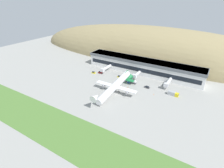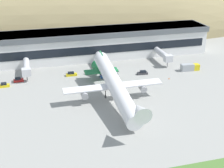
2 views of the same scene
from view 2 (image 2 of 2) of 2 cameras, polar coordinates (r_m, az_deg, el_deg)
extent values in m
plane|color=gray|center=(105.14, 1.38, -3.25)|extent=(414.95, 414.95, 0.00)
ellipsoid|color=#8E7F56|center=(196.19, -9.26, 9.29)|extent=(338.51, 82.77, 70.56)
cube|color=silver|center=(146.12, -3.54, 7.33)|extent=(109.01, 15.34, 13.30)
cube|color=#565B60|center=(144.69, -3.60, 9.40)|extent=(110.21, 16.54, 2.39)
cube|color=black|center=(139.08, -2.89, 6.21)|extent=(104.65, 0.16, 3.73)
cylinder|color=silver|center=(130.26, -15.42, 3.22)|extent=(2.60, 14.31, 2.60)
cube|color=silver|center=(123.54, -15.38, 2.11)|extent=(3.38, 2.86, 2.86)
cylinder|color=slate|center=(124.73, -15.28, 1.34)|extent=(0.36, 0.36, 4.00)
cylinder|color=silver|center=(134.82, -2.06, 4.77)|extent=(2.60, 10.94, 2.60)
cube|color=silver|center=(129.78, -1.51, 4.02)|extent=(3.38, 2.86, 2.86)
cylinder|color=slate|center=(130.92, -1.56, 3.26)|extent=(0.36, 0.36, 4.00)
cylinder|color=silver|center=(142.24, 9.13, 5.50)|extent=(2.60, 13.39, 2.60)
cube|color=silver|center=(136.48, 10.24, 4.64)|extent=(3.38, 2.86, 2.86)
cylinder|color=slate|center=(137.56, 10.10, 3.92)|extent=(0.36, 0.36, 4.00)
cylinder|color=silver|center=(102.04, 0.58, -0.25)|extent=(5.07, 42.00, 10.16)
cone|color=silver|center=(80.71, 5.07, -4.87)|extent=(4.97, 6.14, 5.62)
cone|color=#196B38|center=(124.68, -2.37, 2.80)|extent=(4.97, 7.15, 5.74)
cube|color=#196B38|center=(119.53, -1.98, 4.04)|extent=(0.50, 5.45, 7.99)
cube|color=#196B38|center=(121.08, -1.98, 2.40)|extent=(13.18, 3.57, 0.79)
cube|color=silver|center=(104.32, 0.28, -0.38)|extent=(33.80, 3.63, 0.89)
cylinder|color=#9E9EA3|center=(102.50, -5.13, -1.85)|extent=(2.30, 3.86, 2.73)
cylinder|color=#9E9EA3|center=(107.35, 5.58, -0.65)|extent=(2.30, 3.86, 2.73)
cylinder|color=#2D2D2D|center=(104.73, -1.20, -1.79)|extent=(0.28, 0.28, 2.20)
cylinder|color=#2D2D2D|center=(105.21, -1.19, -2.33)|extent=(0.45, 1.10, 1.10)
cylinder|color=#2D2D2D|center=(106.06, 1.73, -1.45)|extent=(0.28, 0.28, 2.20)
cylinder|color=#2D2D2D|center=(106.53, 1.72, -1.99)|extent=(0.45, 1.10, 1.10)
cylinder|color=#2D2D2D|center=(90.23, 3.05, -4.70)|extent=(0.22, 0.22, 1.98)
cylinder|color=#2D2D2D|center=(90.71, 3.03, -5.25)|extent=(0.30, 0.82, 0.82)
cube|color=gold|center=(122.67, -19.06, -0.31)|extent=(3.81, 1.96, 0.93)
cube|color=black|center=(122.36, -19.20, 0.04)|extent=(2.13, 1.59, 0.76)
cube|color=#333338|center=(128.25, 5.58, 1.97)|extent=(4.39, 2.02, 0.88)
cube|color=black|center=(128.02, 5.68, 2.31)|extent=(2.46, 1.62, 0.72)
cube|color=gold|center=(127.24, -7.41, 1.70)|extent=(4.44, 1.83, 0.89)
cube|color=black|center=(126.93, -7.53, 2.03)|extent=(2.45, 1.53, 0.73)
cube|color=#B21E1E|center=(125.98, -16.71, 0.63)|extent=(3.88, 2.14, 0.89)
cube|color=black|center=(125.68, -16.84, 0.96)|extent=(2.18, 1.73, 0.73)
cube|color=gold|center=(136.76, 15.08, 3.02)|extent=(2.63, 2.63, 2.56)
cube|color=black|center=(137.19, 15.58, 3.23)|extent=(0.18, 2.14, 1.13)
cube|color=#999EA3|center=(135.00, 13.60, 2.97)|extent=(5.45, 2.76, 2.87)
cube|color=#264C99|center=(124.42, -1.62, 1.77)|extent=(2.47, 2.71, 2.47)
cube|color=black|center=(123.94, -2.14, 1.89)|extent=(0.23, 2.18, 1.09)
cube|color=#38383D|center=(125.75, -0.06, 1.64)|extent=(5.02, 2.64, 0.90)
cylinder|color=silver|center=(125.13, -0.06, 2.34)|extent=(4.79, 2.75, 2.43)
cube|color=orange|center=(125.22, 10.38, 0.92)|extent=(0.52, 0.52, 0.03)
cone|color=orange|center=(125.11, 10.39, 1.04)|extent=(0.40, 0.40, 0.55)
cube|color=orange|center=(118.17, 0.63, -0.08)|extent=(0.52, 0.52, 0.03)
cone|color=orange|center=(118.05, 0.63, 0.04)|extent=(0.40, 0.40, 0.55)
camera|label=1|loc=(85.44, 86.87, 15.55)|focal=28.00mm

